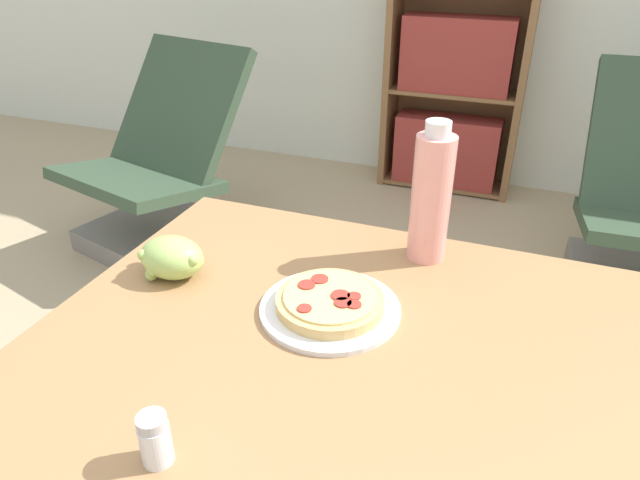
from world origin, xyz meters
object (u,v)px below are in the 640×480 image
salt_shaker (155,439)px  grape_bunch (172,257)px  drink_bottle (431,197)px  lounge_chair_near (160,185)px  bookshelf (458,50)px  pizza_on_plate (328,304)px

salt_shaker → grape_bunch: bearing=121.1°
drink_bottle → lounge_chair_near: bearing=145.1°
drink_bottle → lounge_chair_near: drink_bottle is taller
drink_bottle → salt_shaker: (-0.21, -0.63, -0.10)m
grape_bunch → lounge_chair_near: (-0.95, 1.22, -0.50)m
bookshelf → pizza_on_plate: bearing=-86.5°
pizza_on_plate → bookshelf: size_ratio=0.15×
grape_bunch → bookshelf: size_ratio=0.08×
pizza_on_plate → salt_shaker: size_ratio=3.32×
drink_bottle → bookshelf: (-0.27, 2.12, -0.11)m
pizza_on_plate → salt_shaker: bearing=-103.5°
lounge_chair_near → bookshelf: bookshelf is taller
salt_shaker → bookshelf: (-0.06, 2.74, -0.02)m
grape_bunch → lounge_chair_near: lounge_chair_near is taller
grape_bunch → drink_bottle: bearing=29.3°
pizza_on_plate → lounge_chair_near: lounge_chair_near is taller
lounge_chair_near → pizza_on_plate: bearing=-29.3°
salt_shaker → bookshelf: bookshelf is taller
salt_shaker → lounge_chair_near: (-1.18, 1.60, -0.49)m
grape_bunch → bookshelf: (0.17, 2.36, -0.02)m
lounge_chair_near → bookshelf: (1.13, 1.14, 0.48)m
drink_bottle → salt_shaker: 0.67m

